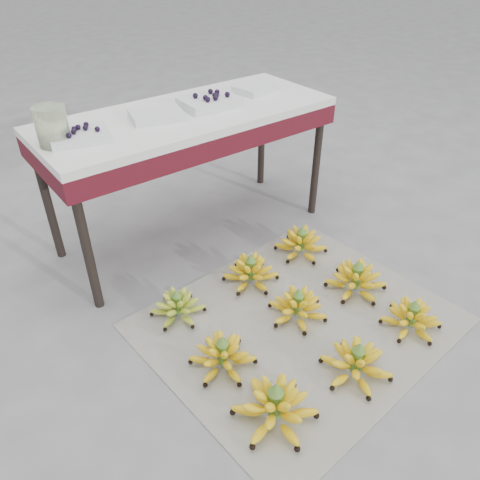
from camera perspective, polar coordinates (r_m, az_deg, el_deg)
ground at (r=2.04m, az=5.17°, el=-11.87°), size 60.00×60.00×0.00m
newspaper_mat at (r=2.11m, az=7.09°, el=-9.94°), size 1.32×1.13×0.01m
bunch_front_left at (r=1.74m, az=4.27°, el=-19.59°), size 0.38×0.38×0.18m
bunch_front_center at (r=1.91m, az=13.99°, el=-14.37°), size 0.36×0.36×0.17m
bunch_front_right at (r=2.16m, az=20.17°, el=-8.93°), size 0.26×0.26×0.15m
bunch_mid_left at (r=1.89m, az=-2.12°, el=-13.89°), size 0.28×0.28×0.16m
bunch_mid_center at (r=2.10m, az=7.03°, el=-8.08°), size 0.30×0.30×0.16m
bunch_mid_right at (r=2.29m, az=13.96°, el=-4.72°), size 0.29×0.29×0.17m
bunch_back_left at (r=2.11m, az=-7.60°, el=-8.01°), size 0.26×0.26×0.15m
bunch_back_center at (r=2.27m, az=1.30°, el=-3.94°), size 0.34×0.34×0.16m
bunch_back_right at (r=2.48m, az=7.44°, el=-0.43°), size 0.30×0.30×0.17m
vendor_table at (r=2.39m, az=-6.32°, el=13.52°), size 1.46×0.59×0.70m
tray_far_left at (r=2.11m, az=-19.02°, el=11.96°), size 0.27×0.22×0.06m
tray_left at (r=2.27m, az=-10.14°, el=14.75°), size 0.27×0.22×0.04m
tray_right at (r=2.41m, az=-3.70°, el=16.47°), size 0.29×0.21×0.07m
tray_far_right at (r=2.64m, az=1.99°, el=18.02°), size 0.24×0.19×0.04m
glass_jar at (r=2.08m, az=-21.95°, el=12.75°), size 0.15×0.15×0.16m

